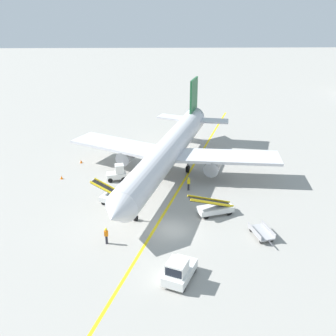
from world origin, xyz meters
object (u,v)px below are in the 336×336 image
object	(u,v)px
baggage_tug_near_wing	(118,173)
belt_loader_forward_hold	(215,208)
pushback_tug	(179,271)
safety_cone_nose_left	(81,161)
airliner	(169,150)
belt_loader_aft_hold	(116,198)
ground_crew_marshaller	(106,235)
safety_cone_nose_right	(62,177)
ground_crew_wing_walker	(189,183)
baggage_cart_loaded	(261,232)

from	to	relation	value
baggage_tug_near_wing	belt_loader_forward_hold	xyz separation A→B (m)	(11.25, -8.84, -0.15)
pushback_tug	belt_loader_forward_hold	world-z (taller)	belt_loader_forward_hold
safety_cone_nose_left	pushback_tug	bearing A→B (deg)	-63.42
airliner	belt_loader_aft_hold	size ratio (longest dim) A/B	6.80
pushback_tug	baggage_tug_near_wing	size ratio (longest dim) A/B	1.56
belt_loader_aft_hold	ground_crew_marshaller	distance (m)	7.67
ground_crew_marshaller	safety_cone_nose_right	bearing A→B (deg)	117.49
safety_cone_nose_left	belt_loader_aft_hold	bearing A→B (deg)	-63.21
ground_crew_marshaller	safety_cone_nose_left	distance (m)	20.72
belt_loader_forward_hold	belt_loader_aft_hold	distance (m)	11.09
ground_crew_wing_walker	safety_cone_nose_right	distance (m)	16.51
baggage_cart_loaded	airliner	bearing A→B (deg)	120.72
ground_crew_marshaller	belt_loader_forward_hold	bearing A→B (deg)	25.74
pushback_tug	baggage_cart_loaded	world-z (taller)	pushback_tug
baggage_tug_near_wing	safety_cone_nose_right	xyz separation A→B (m)	(-7.27, 0.44, -0.71)
airliner	belt_loader_forward_hold	bearing A→B (deg)	-65.55
ground_crew_wing_walker	belt_loader_forward_hold	bearing A→B (deg)	-67.52
airliner	baggage_tug_near_wing	bearing A→B (deg)	-167.27
belt_loader_aft_hold	ground_crew_wing_walker	size ratio (longest dim) A/B	2.98
belt_loader_aft_hold	baggage_tug_near_wing	bearing A→B (deg)	93.70
pushback_tug	ground_crew_marshaller	world-z (taller)	pushback_tug
pushback_tug	safety_cone_nose_left	world-z (taller)	pushback_tug
airliner	ground_crew_wing_walker	bearing A→B (deg)	-63.11
belt_loader_forward_hold	ground_crew_wing_walker	size ratio (longest dim) A/B	3.03
airliner	baggage_tug_near_wing	size ratio (longest dim) A/B	13.27
baggage_tug_near_wing	baggage_cart_loaded	world-z (taller)	baggage_tug_near_wing
baggage_cart_loaded	ground_crew_marshaller	distance (m)	15.02
pushback_tug	ground_crew_wing_walker	xyz separation A→B (m)	(1.92, 16.52, -0.08)
ground_crew_wing_walker	ground_crew_marshaller	bearing A→B (deg)	-127.67
airliner	ground_crew_marshaller	size ratio (longest dim) A/B	20.28
pushback_tug	belt_loader_aft_hold	world-z (taller)	belt_loader_aft_hold
belt_loader_forward_hold	baggage_cart_loaded	distance (m)	5.97
pushback_tug	belt_loader_aft_hold	distance (m)	14.65
pushback_tug	baggage_tug_near_wing	xyz separation A→B (m)	(-6.93, 19.57, -0.07)
airliner	baggage_cart_loaded	distance (m)	17.36
baggage_tug_near_wing	safety_cone_nose_left	xyz separation A→B (m)	(-5.71, 5.69, -0.71)
pushback_tug	safety_cone_nose_right	xyz separation A→B (m)	(-14.20, 20.01, -0.77)
baggage_tug_near_wing	ground_crew_marshaller	xyz separation A→B (m)	(0.31, -14.12, -0.02)
belt_loader_forward_hold	safety_cone_nose_left	xyz separation A→B (m)	(-16.96, 14.54, -0.56)
baggage_tug_near_wing	safety_cone_nose_right	distance (m)	7.31
safety_cone_nose_left	ground_crew_marshaller	bearing A→B (deg)	-73.09
airliner	belt_loader_aft_hold	world-z (taller)	airliner
ground_crew_marshaller	baggage_tug_near_wing	bearing A→B (deg)	91.25
safety_cone_nose_right	belt_loader_aft_hold	bearing A→B (deg)	-41.89
pushback_tug	airliner	bearing A→B (deg)	91.02
baggage_cart_loaded	ground_crew_wing_walker	bearing A→B (deg)	122.34
ground_crew_wing_walker	safety_cone_nose_right	world-z (taller)	ground_crew_wing_walker
baggage_tug_near_wing	belt_loader_aft_hold	xyz separation A→B (m)	(0.42, -6.45, -0.15)
pushback_tug	belt_loader_forward_hold	xyz separation A→B (m)	(4.32, 10.73, -0.22)
baggage_tug_near_wing	ground_crew_wing_walker	distance (m)	9.36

